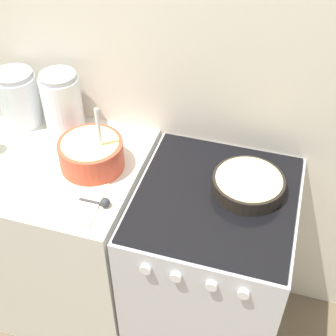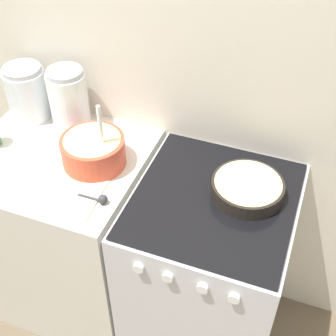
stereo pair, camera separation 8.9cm
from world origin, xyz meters
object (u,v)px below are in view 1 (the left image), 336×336
mixing_bowl (91,153)px  stove (209,271)px  storage_jar_left (19,101)px  baking_pan (248,184)px  storage_jar_middle (63,107)px

mixing_bowl → stove: bearing=-2.8°
mixing_bowl → storage_jar_left: mixing_bowl is taller
mixing_bowl → baking_pan: 0.61m
stove → storage_jar_middle: (-0.70, 0.21, 0.58)m
baking_pan → storage_jar_middle: size_ratio=0.98×
baking_pan → storage_jar_left: 1.03m
storage_jar_left → storage_jar_middle: 0.21m
stove → baking_pan: baking_pan is taller
mixing_bowl → storage_jar_left: (-0.41, 0.19, 0.04)m
baking_pan → mixing_bowl: bearing=-176.3°
baking_pan → stove: bearing=-148.5°
storage_jar_left → stove: bearing=-13.0°
stove → mixing_bowl: mixing_bowl is taller
mixing_bowl → storage_jar_left: bearing=155.6°
mixing_bowl → baking_pan: mixing_bowl is taller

